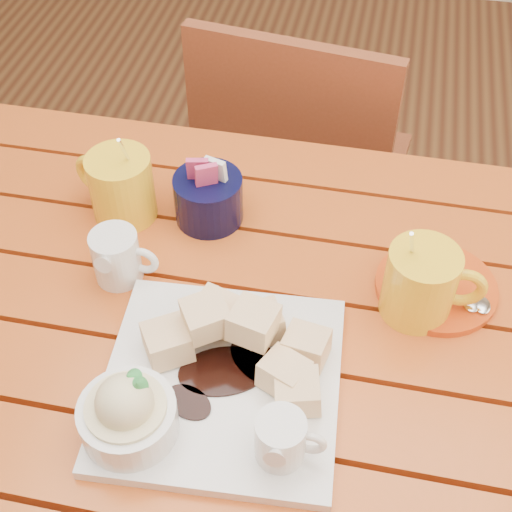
% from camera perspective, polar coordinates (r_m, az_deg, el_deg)
% --- Properties ---
extents(table, '(1.20, 0.79, 0.75)m').
position_cam_1_polar(table, '(1.03, -0.19, -9.12)').
color(table, '#AC4E16').
rests_on(table, ground).
extents(dessert_plate, '(0.30, 0.30, 0.11)m').
position_cam_1_polar(dessert_plate, '(0.85, -4.13, -10.21)').
color(dessert_plate, white).
rests_on(dessert_plate, table).
extents(coffee_mug_left, '(0.13, 0.09, 0.16)m').
position_cam_1_polar(coffee_mug_left, '(1.07, -10.83, 5.56)').
color(coffee_mug_left, yellow).
rests_on(coffee_mug_left, table).
extents(coffee_mug_right, '(0.13, 0.09, 0.16)m').
position_cam_1_polar(coffee_mug_right, '(0.94, 13.17, -2.07)').
color(coffee_mug_right, yellow).
rests_on(coffee_mug_right, table).
extents(cream_pitcher, '(0.09, 0.08, 0.08)m').
position_cam_1_polar(cream_pitcher, '(0.98, -11.04, -0.02)').
color(cream_pitcher, white).
rests_on(cream_pitcher, table).
extents(sugar_caddy, '(0.10, 0.10, 0.11)m').
position_cam_1_polar(sugar_caddy, '(1.05, -3.83, 4.70)').
color(sugar_caddy, black).
rests_on(sugar_caddy, table).
extents(orange_saucer, '(0.17, 0.17, 0.02)m').
position_cam_1_polar(orange_saucer, '(1.00, 14.29, -2.43)').
color(orange_saucer, '#D34412').
rests_on(orange_saucer, table).
extents(chair_far, '(0.46, 0.46, 0.86)m').
position_cam_1_polar(chair_far, '(1.58, 3.53, 6.67)').
color(chair_far, brown).
rests_on(chair_far, ground).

